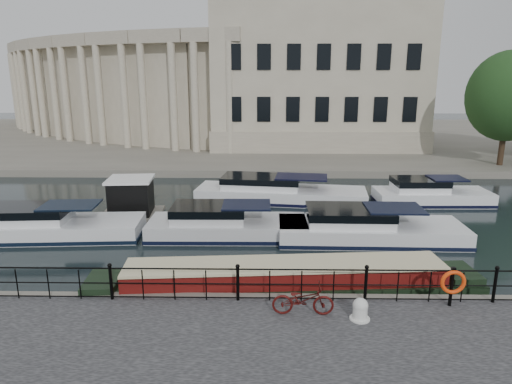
% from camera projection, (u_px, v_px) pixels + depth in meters
% --- Properties ---
extents(ground_plane, '(160.00, 160.00, 0.00)m').
position_uv_depth(ground_plane, '(241.00, 284.00, 16.74)').
color(ground_plane, black).
rests_on(ground_plane, ground).
extents(far_bank, '(120.00, 42.00, 0.55)m').
position_uv_depth(far_bank, '(257.00, 138.00, 54.46)').
color(far_bank, '#6B665B').
rests_on(far_bank, ground_plane).
extents(railing, '(24.14, 0.14, 1.22)m').
position_uv_depth(railing, '(238.00, 281.00, 14.26)').
color(railing, black).
rests_on(railing, near_quay).
extents(civic_building, '(53.55, 31.84, 16.85)m').
position_uv_depth(civic_building, '(247.00, 80.00, 48.65)').
color(civic_building, '#ADA38C').
rests_on(civic_building, far_bank).
extents(bicycle, '(1.83, 0.67, 0.96)m').
position_uv_depth(bicycle, '(303.00, 300.00, 13.44)').
color(bicycle, '#450E0C').
rests_on(bicycle, near_quay).
extents(mooring_bollard, '(0.59, 0.59, 0.67)m').
position_uv_depth(mooring_bollard, '(360.00, 310.00, 13.20)').
color(mooring_bollard, silver).
rests_on(mooring_bollard, near_quay).
extents(life_ring_post, '(0.78, 0.20, 1.27)m').
position_uv_depth(life_ring_post, '(453.00, 283.00, 13.82)').
color(life_ring_post, black).
rests_on(life_ring_post, near_quay).
extents(narrowboat, '(13.82, 2.87, 1.51)m').
position_uv_depth(narrowboat, '(285.00, 285.00, 15.86)').
color(narrowboat, black).
rests_on(narrowboat, ground_plane).
extents(harbour_hut, '(3.42, 2.94, 2.20)m').
position_uv_depth(harbour_hut, '(131.00, 199.00, 24.73)').
color(harbour_hut, '#6B665B').
rests_on(harbour_hut, ground_plane).
extents(cabin_cruisers, '(28.00, 10.43, 1.99)m').
position_uv_depth(cabin_cruisers, '(270.00, 214.00, 24.00)').
color(cabin_cruisers, white).
rests_on(cabin_cruisers, ground_plane).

